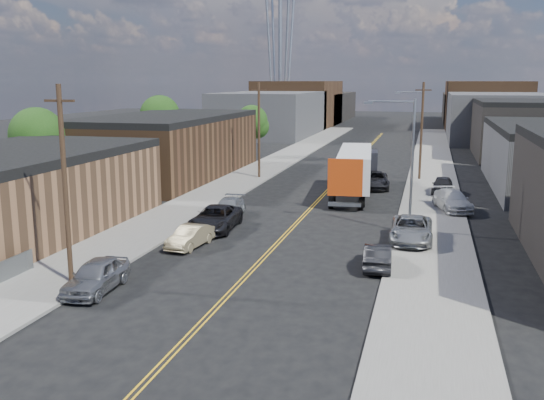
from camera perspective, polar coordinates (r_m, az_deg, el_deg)
The scene contains 31 objects.
ground at distance 77.00m, azimuth 7.75°, elevation 3.51°, with size 260.00×260.00×0.00m, color black.
centerline at distance 62.29m, azimuth 6.07°, elevation 1.75°, with size 0.32×120.00×0.01m, color gold.
sidewalk_left at distance 64.35m, azimuth -2.33°, elevation 2.17°, with size 5.00×140.00×0.15m, color slate.
sidewalk_right at distance 61.62m, azimuth 14.83°, elevation 1.40°, with size 5.00×140.00×0.15m, color slate.
warehouse_tan at distance 43.89m, azimuth -23.70°, elevation 0.59°, with size 12.00×22.00×5.60m.
warehouse_brown at distance 65.97m, azimuth -9.72°, elevation 5.07°, with size 12.00×26.00×6.60m.
industrial_right_c at distance 88.97m, azimuth 23.08°, elevation 6.21°, with size 14.00×22.00×7.60m.
skyline_left_a at distance 114.70m, azimuth -0.09°, elevation 8.12°, with size 16.00×30.00×8.00m, color #323234.
skyline_right_a at distance 111.50m, azimuth 20.39°, elevation 7.34°, with size 16.00×30.00×8.00m, color #323234.
skyline_left_b at distance 138.95m, azimuth 2.56°, elevation 9.06°, with size 16.00×26.00×10.00m, color #4C321E.
skyline_right_b at distance 136.33m, azimuth 19.42°, elevation 8.40°, with size 16.00×26.00×10.00m, color #4C321E.
skyline_left_c at distance 158.61m, azimuth 4.09°, elevation 8.76°, with size 16.00×40.00×7.00m, color black.
skyline_right_c at distance 156.32m, azimuth 18.81°, elevation 8.16°, with size 16.00×40.00×7.00m, color black.
streetlight_near at distance 41.10m, azimuth 12.52°, elevation 4.18°, with size 3.39×0.25×9.00m.
streetlight_far at distance 75.96m, azimuth 13.60°, elevation 7.24°, with size 3.39×0.25×9.00m.
utility_pole_left_near at distance 31.42m, azimuth -18.91°, elevation 1.40°, with size 1.60×0.26×10.00m.
utility_pole_left_far at distance 63.38m, azimuth -1.23°, elevation 6.65°, with size 1.60×0.26×10.00m.
utility_pole_right at distance 63.99m, azimuth 13.89°, elevation 6.37°, with size 1.60×0.26×10.00m.
tree_left_near at distance 56.65m, azimuth -21.17°, elevation 5.40°, with size 4.85×4.76×7.91m.
tree_left_mid at distance 78.23m, azimuth -10.45°, elevation 7.59°, with size 5.10×5.04×8.37m.
tree_left_far at distance 81.30m, azimuth -1.87°, elevation 7.25°, with size 4.35×4.20×6.97m.
semi_truck at distance 55.36m, azimuth 8.00°, elevation 3.01°, with size 3.87×16.17×4.18m.
car_left_a at distance 30.99m, azimuth -16.21°, elevation -6.85°, with size 1.87×4.65×1.59m, color gray.
car_left_b at distance 37.80m, azimuth -7.72°, elevation -3.44°, with size 1.42×4.08×1.34m, color #8D7F5C.
car_left_c at distance 41.90m, azimuth -5.36°, elevation -1.73°, with size 2.72×5.89×1.64m, color black.
car_left_d at distance 45.96m, azimuth -4.10°, elevation -0.72°, with size 1.93×4.75×1.38m, color #9DA1A2.
car_right_oncoming at distance 33.84m, azimuth 9.93°, elevation -5.22°, with size 1.46×4.20×1.38m, color black.
car_right_lot_a at distance 39.27m, azimuth 12.98°, elevation -2.69°, with size 2.58×5.59×1.55m, color #95989A.
car_right_lot_b at distance 49.59m, azimuth 16.61°, elevation -0.02°, with size 2.15×5.28×1.53m, color #B3B3B3.
car_right_lot_c at distance 56.82m, azimuth 15.73°, elevation 1.38°, with size 1.73×4.31×1.47m, color black.
car_ahead_truck at distance 58.75m, azimuth 9.63°, elevation 1.86°, with size 2.63×5.70×1.58m, color black.
Camera 1 is at (9.04, -15.79, 10.15)m, focal length 40.00 mm.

